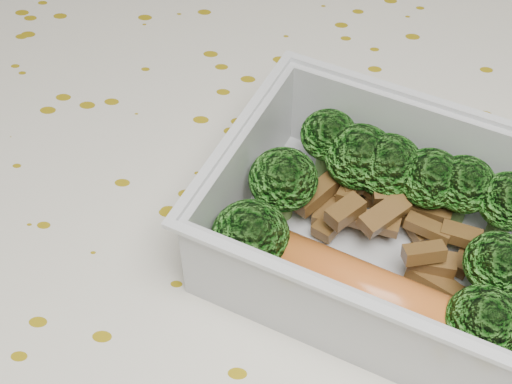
# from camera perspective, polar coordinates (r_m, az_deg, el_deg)

# --- Properties ---
(dining_table) EXTENTS (1.40, 0.90, 0.75)m
(dining_table) POSITION_cam_1_polar(r_m,az_deg,el_deg) (0.46, 1.08, -8.75)
(dining_table) COLOR brown
(dining_table) RESTS_ON ground
(tablecloth) EXTENTS (1.46, 0.96, 0.19)m
(tablecloth) POSITION_cam_1_polar(r_m,az_deg,el_deg) (0.42, 1.19, -5.16)
(tablecloth) COLOR silver
(tablecloth) RESTS_ON dining_table
(lunch_container) EXTENTS (0.20, 0.18, 0.06)m
(lunch_container) POSITION_cam_1_polar(r_m,az_deg,el_deg) (0.36, 10.17, -3.50)
(lunch_container) COLOR silver
(lunch_container) RESTS_ON tablecloth
(broccoli_florets) EXTENTS (0.16, 0.14, 0.04)m
(broccoli_florets) POSITION_cam_1_polar(r_m,az_deg,el_deg) (0.36, 10.38, -0.64)
(broccoli_florets) COLOR #608C3F
(broccoli_florets) RESTS_ON lunch_container
(meat_pile) EXTENTS (0.10, 0.09, 0.03)m
(meat_pile) POSITION_cam_1_polar(r_m,az_deg,el_deg) (0.37, 10.10, -1.69)
(meat_pile) COLOR brown
(meat_pile) RESTS_ON lunch_container
(sausage) EXTENTS (0.14, 0.07, 0.03)m
(sausage) POSITION_cam_1_polar(r_m,az_deg,el_deg) (0.34, 8.82, -7.96)
(sausage) COLOR #CF6426
(sausage) RESTS_ON lunch_container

